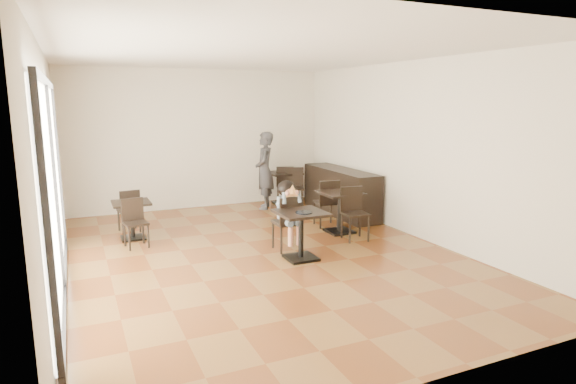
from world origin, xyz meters
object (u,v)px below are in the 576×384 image
chair_left_a (129,210)px  chair_back_b (295,188)px  adult_patron (265,171)px  child (287,216)px  chair_mid_b (355,214)px  chair_left_b (136,224)px  child_table (301,235)px  chair_mid_a (326,203)px  cafe_table_left (132,220)px  cafe_table_mid (340,212)px  cafe_table_back (284,188)px  child_chair (287,223)px  chair_back_a (285,185)px

chair_left_a → chair_back_b: bearing=-179.1°
adult_patron → child: bearing=8.9°
chair_back_b → chair_mid_b: bearing=-68.6°
chair_left_a → chair_left_b: (0.00, -1.10, 0.00)m
child_table → chair_mid_b: (1.36, 0.57, 0.09)m
child_table → child: (0.00, 0.55, 0.20)m
chair_left_a → child_table: bearing=121.2°
adult_patron → chair_left_a: adult_patron is taller
child → chair_mid_a: bearing=39.5°
child → cafe_table_left: size_ratio=1.70×
cafe_table_mid → cafe_table_back: bearing=88.3°
chair_mid_b → chair_left_b: (-3.66, 1.17, -0.06)m
cafe_table_mid → chair_left_a: chair_left_a is taller
chair_left_a → cafe_table_left: bearing=82.1°
cafe_table_mid → child_table: bearing=-140.5°
chair_mid_b → chair_left_a: 4.31m
child → chair_mid_a: 1.77m
cafe_table_mid → cafe_table_left: size_ratio=1.14×
cafe_table_left → chair_mid_b: size_ratio=0.73×
child_chair → cafe_table_mid: (1.36, 0.57, -0.07)m
adult_patron → child_table: bearing=11.0°
cafe_table_left → chair_mid_b: chair_mid_b is taller
child_table → chair_left_b: 2.88m
cafe_table_back → chair_left_a: chair_left_a is taller
adult_patron → chair_left_b: adult_patron is taller
child_chair → cafe_table_mid: 1.48m
chair_mid_b → chair_left_b: 3.84m
child → chair_mid_b: size_ratio=1.24×
cafe_table_left → child_table: bearing=-44.8°
adult_patron → chair_left_b: 3.71m
child_table → chair_left_b: size_ratio=0.93×
chair_mid_a → chair_left_b: 3.66m
child_table → adult_patron: (0.83, 3.67, 0.50)m
adult_patron → chair_back_b: adult_patron is taller
child_chair → chair_mid_b: size_ratio=0.98×
cafe_table_left → chair_mid_b: 4.05m
child_table → chair_back_b: (1.48, 3.42, 0.08)m
child → adult_patron: bearing=75.1°
child → chair_back_b: size_ratio=1.25×
chair_left_b → adult_patron: bearing=23.8°
adult_patron → cafe_table_left: size_ratio=2.58×
child_table → chair_back_a: chair_back_a is taller
chair_mid_a → chair_left_a: bearing=-10.3°
child → cafe_table_back: bearing=67.0°
cafe_table_back → chair_left_b: (-3.74, -2.22, 0.03)m
child → chair_left_b: size_ratio=1.41×
child_chair → cafe_table_back: child_chair is taller
chair_mid_a → chair_back_b: size_ratio=1.01×
child → cafe_table_left: 2.89m
cafe_table_left → chair_left_a: bearing=90.0°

